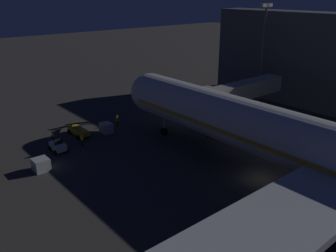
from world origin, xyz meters
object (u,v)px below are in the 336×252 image
belt_loader (79,130)px  jet_bridge (235,93)px  traffic_cone_nose_starboard (132,127)px  pushback_tug (58,146)px  traffic_cone_nose_port (154,121)px  apron_floodlight_mast (263,47)px  ground_crew_under_port_wing (117,120)px  baggage_container_near_belt (41,165)px  baggage_container_mid_row (106,128)px  ground_crew_marshaller_fwd (53,136)px  ground_crew_by_belt_loader (82,139)px

belt_loader → jet_bridge: bearing=146.6°
traffic_cone_nose_starboard → pushback_tug: bearing=3.6°
pushback_tug → traffic_cone_nose_port: size_ratio=4.87×
belt_loader → traffic_cone_nose_starboard: size_ratio=13.79×
apron_floodlight_mast → ground_crew_under_port_wing: bearing=-12.8°
pushback_tug → traffic_cone_nose_starboard: bearing=-176.4°
baggage_container_near_belt → traffic_cone_nose_port: 21.68m
baggage_container_mid_row → ground_crew_marshaller_fwd: size_ratio=1.02×
baggage_container_near_belt → apron_floodlight_mast: bearing=-178.9°
pushback_tug → apron_floodlight_mast: bearing=175.6°
baggage_container_mid_row → traffic_cone_nose_port: 8.55m
belt_loader → pushback_tug: (4.91, 3.63, -0.06)m
traffic_cone_nose_starboard → baggage_container_mid_row: bearing=-14.8°
apron_floodlight_mast → pushback_tug: (40.50, -3.10, -9.97)m
pushback_tug → ground_crew_by_belt_loader: 3.45m
apron_floodlight_mast → baggage_container_mid_row: bearing=-8.9°
belt_loader → baggage_container_near_belt: bearing=40.5°
ground_crew_marshaller_fwd → ground_crew_under_port_wing: ground_crew_marshaller_fwd is taller
pushback_tug → baggage_container_mid_row: 8.94m
pushback_tug → baggage_container_mid_row: bearing=-167.8°
belt_loader → ground_crew_by_belt_loader: size_ratio=4.19×
traffic_cone_nose_starboard → ground_crew_under_port_wing: bearing=-67.6°
apron_floodlight_mast → baggage_container_near_belt: 45.57m
jet_bridge → apron_floodlight_mast: (-15.46, -6.56, 4.77)m
jet_bridge → baggage_container_near_belt: (28.99, -5.72, -5.22)m
apron_floodlight_mast → traffic_cone_nose_starboard: 29.87m
baggage_container_near_belt → traffic_cone_nose_starboard: bearing=-164.1°
belt_loader → baggage_container_near_belt: 11.65m
baggage_container_near_belt → traffic_cone_nose_port: bearing=-167.3°
pushback_tug → jet_bridge: bearing=158.9°
ground_crew_under_port_wing → traffic_cone_nose_starboard: ground_crew_under_port_wing is taller
belt_loader → ground_crew_under_port_wing: belt_loader is taller
baggage_container_near_belt → belt_loader: bearing=-139.5°
pushback_tug → traffic_cone_nose_port: (-17.20, -0.81, -0.51)m
ground_crew_by_belt_loader → traffic_cone_nose_port: bearing=-174.9°
apron_floodlight_mast → traffic_cone_nose_starboard: bearing=-8.0°
ground_crew_under_port_wing → baggage_container_mid_row: bearing=27.7°
jet_bridge → traffic_cone_nose_port: 14.28m
jet_bridge → ground_crew_under_port_wing: jet_bridge is taller
traffic_cone_nose_port → pushback_tug: bearing=2.7°
ground_crew_by_belt_loader → traffic_cone_nose_starboard: ground_crew_by_belt_loader is taller
jet_bridge → ground_crew_by_belt_loader: jet_bridge is taller
apron_floodlight_mast → traffic_cone_nose_port: (23.30, -3.92, -10.48)m
baggage_container_mid_row → traffic_cone_nose_starboard: bearing=165.2°
apron_floodlight_mast → belt_loader: 37.56m
jet_bridge → ground_crew_by_belt_loader: 24.04m
jet_bridge → traffic_cone_nose_port: bearing=-53.2°
apron_floodlight_mast → traffic_cone_nose_starboard: size_ratio=33.84×
traffic_cone_nose_port → traffic_cone_nose_starboard: 4.40m
baggage_container_mid_row → ground_crew_marshaller_fwd: bearing=-12.1°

